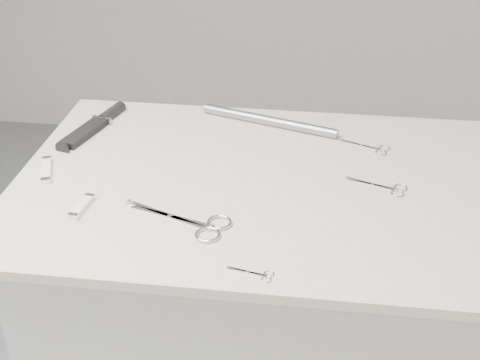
# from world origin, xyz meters

# --- Properties ---
(plinth) EXTENTS (0.90, 0.60, 0.90)m
(plinth) POSITION_xyz_m (0.00, 0.00, 0.45)
(plinth) COLOR silver
(plinth) RESTS_ON ground
(display_board) EXTENTS (1.00, 0.70, 0.02)m
(display_board) POSITION_xyz_m (0.00, 0.00, 0.91)
(display_board) COLOR beige
(display_board) RESTS_ON plinth
(large_shears) EXTENTS (0.21, 0.12, 0.01)m
(large_shears) POSITION_xyz_m (-0.09, -0.17, 0.92)
(large_shears) COLOR silver
(large_shears) RESTS_ON display_board
(embroidery_scissors_a) EXTENTS (0.12, 0.07, 0.00)m
(embroidery_scissors_a) POSITION_xyz_m (0.26, 0.00, 0.92)
(embroidery_scissors_a) COLOR silver
(embroidery_scissors_a) RESTS_ON display_board
(embroidery_scissors_b) EXTENTS (0.11, 0.07, 0.00)m
(embroidery_scissors_b) POSITION_xyz_m (0.24, 0.17, 0.92)
(embroidery_scissors_b) COLOR silver
(embroidery_scissors_b) RESTS_ON display_board
(tiny_scissors) EXTENTS (0.08, 0.04, 0.00)m
(tiny_scissors) POSITION_xyz_m (0.03, -0.30, 0.92)
(tiny_scissors) COLOR silver
(tiny_scissors) RESTS_ON display_board
(sheathed_knife) EXTENTS (0.09, 0.23, 0.03)m
(sheathed_knife) POSITION_xyz_m (-0.41, 0.20, 0.93)
(sheathed_knife) COLOR black
(sheathed_knife) RESTS_ON display_board
(pocket_knife_a) EXTENTS (0.06, 0.11, 0.01)m
(pocket_knife_a) POSITION_xyz_m (-0.44, -0.02, 0.93)
(pocket_knife_a) COLOR white
(pocket_knife_a) RESTS_ON display_board
(pocket_knife_b) EXTENTS (0.03, 0.08, 0.01)m
(pocket_knife_b) POSITION_xyz_m (-0.32, -0.15, 0.93)
(pocket_knife_b) COLOR white
(pocket_knife_b) RESTS_ON display_board
(metal_rail) EXTENTS (0.33, 0.12, 0.02)m
(metal_rail) POSITION_xyz_m (-0.00, 0.26, 0.93)
(metal_rail) COLOR gray
(metal_rail) RESTS_ON display_board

